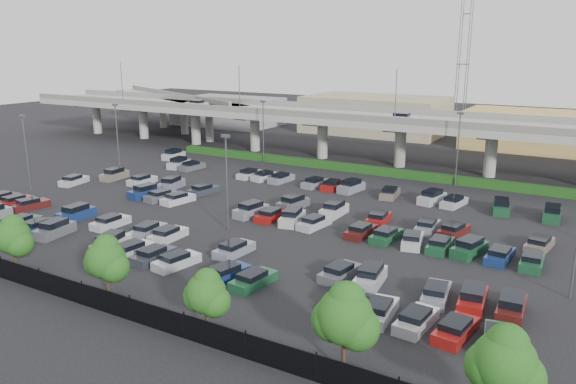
{
  "coord_description": "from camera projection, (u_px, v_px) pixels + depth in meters",
  "views": [
    {
      "loc": [
        34.24,
        -53.99,
        19.31
      ],
      "look_at": [
        1.3,
        2.5,
        2.0
      ],
      "focal_mm": 35.0,
      "sensor_mm": 36.0,
      "label": 1
    }
  ],
  "objects": [
    {
      "name": "hedge",
      "position": [
        353.0,
        168.0,
        87.44
      ],
      "size": [
        66.0,
        1.6,
        1.1
      ],
      "primitive_type": "cube",
      "color": "#113D13",
      "rests_on": "ground"
    },
    {
      "name": "overpass",
      "position": [
        371.0,
        122.0,
        91.72
      ],
      "size": [
        150.0,
        13.0,
        15.8
      ],
      "color": "gray",
      "rests_on": "ground"
    },
    {
      "name": "parked_cars",
      "position": [
        255.0,
        217.0,
        62.49
      ],
      "size": [
        63.05,
        41.58,
        1.67
      ],
      "color": "maroon",
      "rests_on": "ground"
    },
    {
      "name": "distant_buildings",
      "position": [
        486.0,
        125.0,
        111.33
      ],
      "size": [
        138.0,
        24.0,
        9.0
      ],
      "color": "gray",
      "rests_on": "ground"
    },
    {
      "name": "comm_tower",
      "position": [
        463.0,
        61.0,
        122.55
      ],
      "size": [
        2.4,
        2.4,
        30.0
      ],
      "color": "#4E4D52",
      "rests_on": "ground"
    },
    {
      "name": "tree_row",
      "position": [
        92.0,
        255.0,
        43.3
      ],
      "size": [
        65.07,
        3.66,
        5.94
      ],
      "color": "#332316",
      "rests_on": "ground"
    },
    {
      "name": "ground",
      "position": [
        268.0,
        211.0,
        66.7
      ],
      "size": [
        280.0,
        280.0,
        0.0
      ],
      "primitive_type": "plane",
      "color": "black"
    },
    {
      "name": "fence",
      "position": [
        73.0,
        291.0,
        43.11
      ],
      "size": [
        70.0,
        0.1,
        2.0
      ],
      "color": "black",
      "rests_on": "ground"
    },
    {
      "name": "on_ramp",
      "position": [
        174.0,
        101.0,
        126.26
      ],
      "size": [
        50.93,
        30.13,
        8.8
      ],
      "color": "gray",
      "rests_on": "ground"
    },
    {
      "name": "light_poles",
      "position": [
        248.0,
        154.0,
        68.78
      ],
      "size": [
        66.9,
        48.38,
        10.3
      ],
      "color": "#4E4D52",
      "rests_on": "ground"
    }
  ]
}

